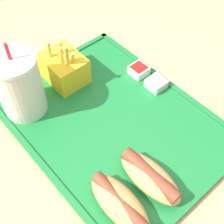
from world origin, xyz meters
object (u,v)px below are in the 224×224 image
object	(u,v)px
soda_cup	(19,85)
sauce_cup_ketchup	(139,70)
hot_dog_near	(150,177)
sauce_cup_mayo	(156,83)
fries_carton	(64,68)
hot_dog_far	(120,203)

from	to	relation	value
soda_cup	sauce_cup_ketchup	world-z (taller)	soda_cup
hot_dog_near	sauce_cup_mayo	bearing A→B (deg)	-49.11
fries_carton	sauce_cup_ketchup	size ratio (longest dim) A/B	2.99
soda_cup	fries_carton	bearing A→B (deg)	-82.24
fries_carton	sauce_cup_mayo	distance (m)	0.21
hot_dog_far	fries_carton	distance (m)	0.34
sauce_cup_mayo	sauce_cup_ketchup	distance (m)	0.06
hot_dog_far	sauce_cup_mayo	distance (m)	0.30
hot_dog_far	sauce_cup_ketchup	xyz separation A→B (m)	(0.22, -0.26, -0.01)
soda_cup	sauce_cup_mayo	distance (m)	0.30
soda_cup	sauce_cup_ketchup	size ratio (longest dim) A/B	4.40
sauce_cup_mayo	sauce_cup_ketchup	xyz separation A→B (m)	(0.06, -0.00, 0.00)
soda_cup	sauce_cup_mayo	xyz separation A→B (m)	(-0.14, -0.26, -0.06)
fries_carton	sauce_cup_mayo	xyz separation A→B (m)	(-0.16, -0.14, -0.02)
hot_dog_near	fries_carton	world-z (taller)	fries_carton
hot_dog_far	hot_dog_near	bearing A→B (deg)	-90.00
soda_cup	hot_dog_far	xyz separation A→B (m)	(-0.30, -0.00, -0.05)
soda_cup	hot_dog_far	size ratio (longest dim) A/B	1.31
soda_cup	fries_carton	world-z (taller)	soda_cup
sauce_cup_ketchup	fries_carton	bearing A→B (deg)	54.52
hot_dog_near	sauce_cup_ketchup	bearing A→B (deg)	-40.29
soda_cup	hot_dog_far	distance (m)	0.30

